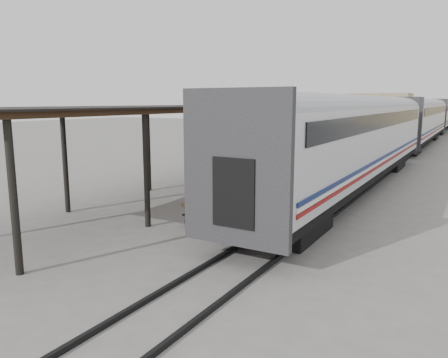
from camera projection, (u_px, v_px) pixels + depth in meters
ground at (211, 219)px, 16.38m from camera, size 160.00×160.00×0.00m
train at (419, 118)px, 43.06m from camera, size 3.45×76.01×4.01m
canopy at (324, 105)px, 37.77m from camera, size 4.90×64.30×4.15m
rails at (417, 145)px, 43.69m from camera, size 1.54×150.00×0.12m
building_left at (379, 108)px, 90.54m from camera, size 12.00×8.00×6.00m
baggage_cart at (217, 205)px, 15.69m from camera, size 1.58×2.55×0.86m
suitcase_stack at (221, 192)px, 15.94m from camera, size 1.33×1.11×0.59m
luggage_tug at (299, 153)px, 32.27m from camera, size 1.16×1.53×1.21m
porter at (213, 180)px, 14.83m from camera, size 0.40×0.61×1.66m
pedestrian at (308, 151)px, 30.33m from camera, size 1.23×0.81×1.94m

